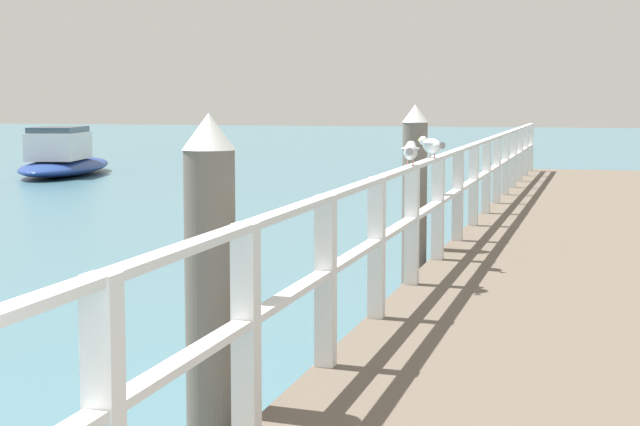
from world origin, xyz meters
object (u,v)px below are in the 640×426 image
(dock_piling_far, at_px, (414,200))
(seagull_background, at_px, (431,145))
(dock_piling_near, at_px, (211,309))
(seagull_foreground, at_px, (410,151))
(boat_2, at_px, (63,159))

(dock_piling_far, relative_size, seagull_background, 5.43)
(dock_piling_near, bearing_deg, seagull_background, 85.95)
(seagull_foreground, xyz_separation_m, seagull_background, (-0.00, 1.22, 0.00))
(dock_piling_near, height_order, boat_2, dock_piling_near)
(seagull_background, bearing_deg, boat_2, 88.70)
(dock_piling_far, bearing_deg, seagull_background, -72.69)
(seagull_foreground, distance_m, seagull_background, 1.22)
(dock_piling_near, distance_m, boat_2, 26.10)
(seagull_foreground, height_order, boat_2, seagull_foreground)
(dock_piling_near, bearing_deg, boat_2, 119.90)
(dock_piling_near, xyz_separation_m, boat_2, (-13.01, 22.62, -0.63))
(dock_piling_far, relative_size, boat_2, 0.35)
(dock_piling_far, height_order, seagull_background, dock_piling_far)
(dock_piling_near, height_order, seagull_background, dock_piling_near)
(dock_piling_far, xyz_separation_m, seagull_background, (0.37, -1.20, 0.68))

